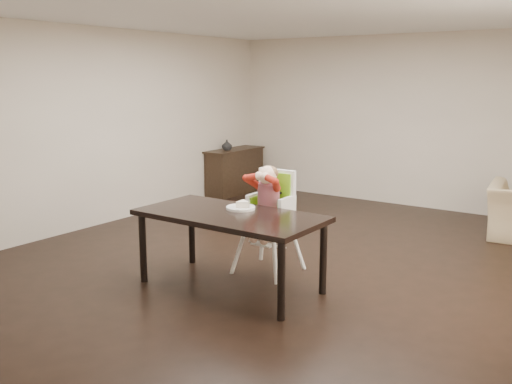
{
  "coord_description": "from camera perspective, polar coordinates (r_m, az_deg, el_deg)",
  "views": [
    {
      "loc": [
        3.24,
        -5.28,
        2.02
      ],
      "look_at": [
        -0.06,
        -0.55,
        0.87
      ],
      "focal_mm": 40.0,
      "sensor_mm": 36.0,
      "label": 1
    }
  ],
  "objects": [
    {
      "name": "plate",
      "position": [
        5.62,
        -1.46,
        -1.45
      ],
      "size": [
        0.32,
        0.32,
        0.08
      ],
      "rotation": [
        0.0,
        0.0,
        0.12
      ],
      "color": "white",
      "rests_on": "dining_table"
    },
    {
      "name": "vase",
      "position": [
        9.89,
        -2.93,
        4.7
      ],
      "size": [
        0.19,
        0.2,
        0.18
      ],
      "primitive_type": "imported",
      "rotation": [
        0.0,
        0.0,
        0.1
      ],
      "color": "#99999E",
      "rests_on": "sideboard"
    },
    {
      "name": "dining_table",
      "position": [
        5.49,
        -2.6,
        -2.92
      ],
      "size": [
        1.8,
        0.9,
        0.75
      ],
      "color": "black",
      "rests_on": "ground"
    },
    {
      "name": "high_chair",
      "position": [
        5.94,
        1.39,
        -0.51
      ],
      "size": [
        0.48,
        0.48,
        1.14
      ],
      "rotation": [
        0.0,
        0.0,
        0.01
      ],
      "color": "white",
      "rests_on": "ground"
    },
    {
      "name": "room_walls",
      "position": [
        6.2,
        3.38,
        9.79
      ],
      "size": [
        6.02,
        7.02,
        2.71
      ],
      "color": "#BCAF9C",
      "rests_on": "ground"
    },
    {
      "name": "sideboard",
      "position": [
        10.13,
        -2.14,
        2.11
      ],
      "size": [
        0.44,
        1.26,
        0.79
      ],
      "color": "black",
      "rests_on": "ground"
    },
    {
      "name": "ground",
      "position": [
        6.52,
        3.19,
        -6.75
      ],
      "size": [
        7.0,
        7.0,
        0.0
      ],
      "primitive_type": "plane",
      "color": "black",
      "rests_on": "ground"
    }
  ]
}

